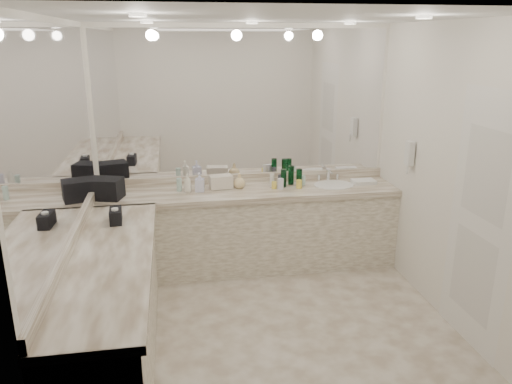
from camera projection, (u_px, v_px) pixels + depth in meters
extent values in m
plane|color=beige|center=(270.00, 324.00, 4.47)|extent=(3.20, 3.20, 0.00)
plane|color=white|center=(272.00, 17.00, 3.70)|extent=(3.20, 3.20, 0.00)
cube|color=white|center=(244.00, 147.00, 5.49)|extent=(3.20, 0.02, 2.60)
cube|color=white|center=(67.00, 195.00, 3.82)|extent=(0.02, 3.00, 2.60)
cube|color=white|center=(451.00, 176.00, 4.34)|extent=(0.02, 3.00, 2.60)
cube|color=silver|center=(249.00, 231.00, 5.47)|extent=(3.20, 0.60, 0.84)
cube|color=beige|center=(249.00, 192.00, 5.33)|extent=(3.20, 0.64, 0.06)
cube|color=silver|center=(113.00, 313.00, 3.85)|extent=(0.60, 2.40, 0.84)
cube|color=beige|center=(109.00, 259.00, 3.72)|extent=(0.64, 2.42, 0.06)
cube|color=beige|center=(245.00, 178.00, 5.58)|extent=(3.20, 0.04, 0.10)
cube|color=beige|center=(74.00, 237.00, 3.93)|extent=(0.04, 3.00, 0.10)
cube|color=white|center=(244.00, 104.00, 5.34)|extent=(3.12, 0.01, 1.55)
cube|color=white|center=(61.00, 133.00, 3.69)|extent=(0.01, 2.92, 1.55)
cylinder|color=white|center=(334.00, 186.00, 5.48)|extent=(0.44, 0.44, 0.03)
cube|color=silver|center=(328.00, 174.00, 5.66)|extent=(0.24, 0.16, 0.14)
cube|color=white|center=(410.00, 153.00, 4.98)|extent=(0.06, 0.10, 0.24)
cube|color=white|center=(480.00, 223.00, 3.94)|extent=(0.02, 0.82, 2.10)
cube|color=black|center=(103.00, 188.00, 5.01)|extent=(0.43, 0.33, 0.21)
cube|color=black|center=(116.00, 216.00, 4.37)|extent=(0.12, 0.23, 0.12)
cube|color=beige|center=(221.00, 182.00, 5.35)|extent=(0.26, 0.18, 0.14)
cube|color=white|center=(364.00, 182.00, 5.55)|extent=(0.25, 0.17, 0.04)
cylinder|color=white|center=(115.00, 216.00, 4.34)|extent=(0.06, 0.06, 0.14)
imported|color=white|center=(188.00, 183.00, 5.21)|extent=(0.10, 0.10, 0.20)
imported|color=white|center=(200.00, 182.00, 5.24)|extent=(0.11, 0.11, 0.21)
imported|color=beige|center=(239.00, 181.00, 5.35)|extent=(0.15, 0.15, 0.17)
cylinder|color=#0A461E|center=(299.00, 178.00, 5.43)|extent=(0.06, 0.06, 0.19)
cylinder|color=#0A461E|center=(291.00, 175.00, 5.49)|extent=(0.06, 0.06, 0.21)
cylinder|color=#0A461E|center=(284.00, 178.00, 5.40)|extent=(0.06, 0.06, 0.20)
cylinder|color=silver|center=(281.00, 184.00, 5.34)|extent=(0.07, 0.07, 0.11)
cylinder|color=#F2D84C|center=(299.00, 184.00, 5.37)|extent=(0.06, 0.06, 0.09)
cylinder|color=white|center=(272.00, 180.00, 5.43)|extent=(0.05, 0.05, 0.14)
cylinder|color=#3F3F4C|center=(280.00, 180.00, 5.49)|extent=(0.05, 0.05, 0.11)
cylinder|color=silver|center=(198.00, 185.00, 5.36)|extent=(0.04, 0.04, 0.09)
cylinder|color=silver|center=(303.00, 180.00, 5.48)|extent=(0.06, 0.06, 0.11)
cylinder|color=#F2D84C|center=(274.00, 185.00, 5.35)|extent=(0.05, 0.05, 0.08)
cylinder|color=silver|center=(179.00, 185.00, 5.26)|extent=(0.06, 0.06, 0.14)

